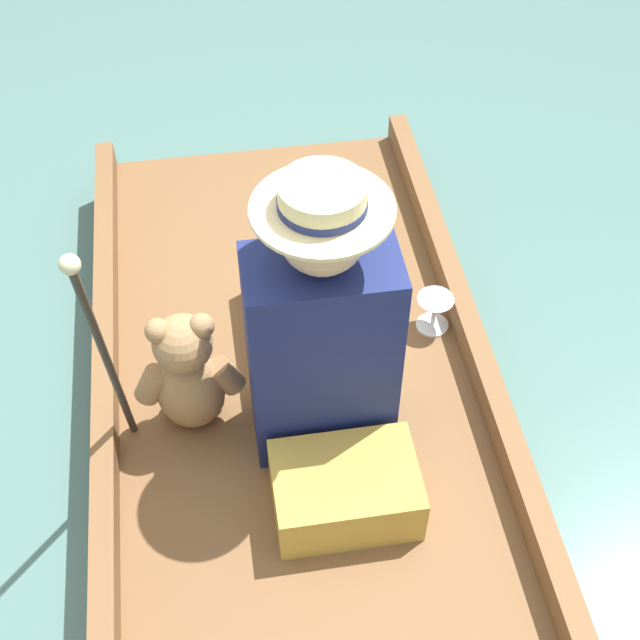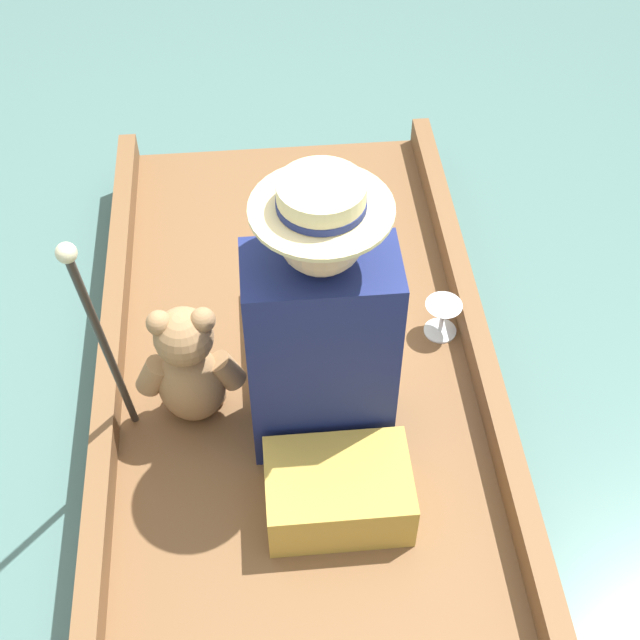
{
  "view_description": "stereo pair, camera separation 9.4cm",
  "coord_description": "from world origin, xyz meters",
  "px_view_note": "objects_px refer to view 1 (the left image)",
  "views": [
    {
      "loc": [
        -0.17,
        -1.37,
        2.17
      ],
      "look_at": [
        0.05,
        0.05,
        0.55
      ],
      "focal_mm": 50.0,
      "sensor_mm": 36.0,
      "label": 1
    },
    {
      "loc": [
        -0.08,
        -1.38,
        2.17
      ],
      "look_at": [
        0.05,
        0.05,
        0.55
      ],
      "focal_mm": 50.0,
      "sensor_mm": 36.0,
      "label": 2
    }
  ],
  "objects_px": {
    "teddy_bear": "(188,375)",
    "walking_cane": "(101,344)",
    "wine_glass": "(435,307)",
    "seated_person": "(318,331)"
  },
  "relations": [
    {
      "from": "teddy_bear",
      "to": "walking_cane",
      "type": "relative_size",
      "value": 0.5
    },
    {
      "from": "teddy_bear",
      "to": "wine_glass",
      "type": "height_order",
      "value": "teddy_bear"
    },
    {
      "from": "wine_glass",
      "to": "walking_cane",
      "type": "bearing_deg",
      "value": -158.8
    },
    {
      "from": "wine_glass",
      "to": "walking_cane",
      "type": "distance_m",
      "value": 1.05
    },
    {
      "from": "wine_glass",
      "to": "walking_cane",
      "type": "height_order",
      "value": "walking_cane"
    },
    {
      "from": "teddy_bear",
      "to": "walking_cane",
      "type": "distance_m",
      "value": 0.36
    },
    {
      "from": "wine_glass",
      "to": "seated_person",
      "type": "bearing_deg",
      "value": -147.28
    },
    {
      "from": "wine_glass",
      "to": "teddy_bear",
      "type": "bearing_deg",
      "value": -162.21
    },
    {
      "from": "walking_cane",
      "to": "teddy_bear",
      "type": "bearing_deg",
      "value": 33.94
    },
    {
      "from": "seated_person",
      "to": "teddy_bear",
      "type": "distance_m",
      "value": 0.37
    }
  ]
}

